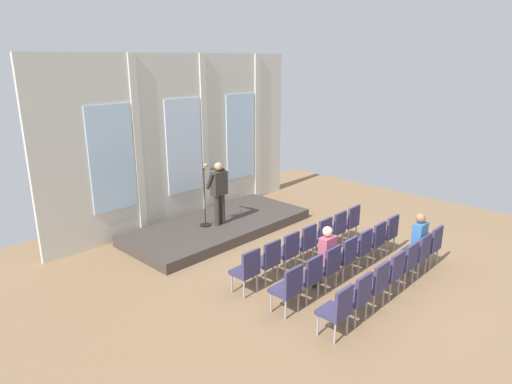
# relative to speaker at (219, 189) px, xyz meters

# --- Properties ---
(ground_plane) EXTENTS (13.62, 13.62, 0.00)m
(ground_plane) POSITION_rel_speaker_xyz_m (0.09, -3.68, -1.23)
(ground_plane) COLOR #846647
(rear_partition) EXTENTS (8.16, 0.14, 4.58)m
(rear_partition) POSITION_rel_speaker_xyz_m (0.13, 1.55, 1.05)
(rear_partition) COLOR beige
(rear_partition) RESTS_ON ground
(stage_platform) EXTENTS (4.99, 2.23, 0.26)m
(stage_platform) POSITION_rel_speaker_xyz_m (0.09, 0.14, -1.10)
(stage_platform) COLOR #3F3833
(stage_platform) RESTS_ON ground
(speaker) EXTENTS (0.52, 0.69, 1.67)m
(speaker) POSITION_rel_speaker_xyz_m (0.00, 0.00, 0.00)
(speaker) COLOR #332D28
(speaker) RESTS_ON stage_platform
(mic_stand) EXTENTS (0.28, 0.28, 1.55)m
(mic_stand) POSITION_rel_speaker_xyz_m (-0.32, 0.18, -0.63)
(mic_stand) COLOR black
(mic_stand) RESTS_ON stage_platform
(chair_r0_c0) EXTENTS (0.46, 0.44, 0.94)m
(chair_r0_c0) POSITION_rel_speaker_xyz_m (-1.74, -2.74, -0.69)
(chair_r0_c0) COLOR #99999E
(chair_r0_c0) RESTS_ON ground
(chair_r0_c1) EXTENTS (0.46, 0.44, 0.94)m
(chair_r0_c1) POSITION_rel_speaker_xyz_m (-1.13, -2.74, -0.69)
(chair_r0_c1) COLOR #99999E
(chair_r0_c1) RESTS_ON ground
(chair_r0_c2) EXTENTS (0.46, 0.44, 0.94)m
(chair_r0_c2) POSITION_rel_speaker_xyz_m (-0.52, -2.74, -0.69)
(chair_r0_c2) COLOR #99999E
(chair_r0_c2) RESTS_ON ground
(chair_r0_c3) EXTENTS (0.46, 0.44, 0.94)m
(chair_r0_c3) POSITION_rel_speaker_xyz_m (0.09, -2.74, -0.69)
(chair_r0_c3) COLOR #99999E
(chair_r0_c3) RESTS_ON ground
(chair_r0_c4) EXTENTS (0.46, 0.44, 0.94)m
(chair_r0_c4) POSITION_rel_speaker_xyz_m (0.70, -2.74, -0.69)
(chair_r0_c4) COLOR #99999E
(chair_r0_c4) RESTS_ON ground
(chair_r0_c5) EXTENTS (0.46, 0.44, 0.94)m
(chair_r0_c5) POSITION_rel_speaker_xyz_m (1.32, -2.74, -0.69)
(chair_r0_c5) COLOR #99999E
(chair_r0_c5) RESTS_ON ground
(chair_r0_c6) EXTENTS (0.46, 0.44, 0.94)m
(chair_r0_c6) POSITION_rel_speaker_xyz_m (1.93, -2.74, -0.69)
(chair_r0_c6) COLOR #99999E
(chair_r0_c6) RESTS_ON ground
(chair_r1_c0) EXTENTS (0.46, 0.44, 0.94)m
(chair_r1_c0) POSITION_rel_speaker_xyz_m (-1.74, -3.79, -0.69)
(chair_r1_c0) COLOR #99999E
(chair_r1_c0) RESTS_ON ground
(chair_r1_c1) EXTENTS (0.46, 0.44, 0.94)m
(chair_r1_c1) POSITION_rel_speaker_xyz_m (-1.13, -3.79, -0.69)
(chair_r1_c1) COLOR #99999E
(chair_r1_c1) RESTS_ON ground
(chair_r1_c2) EXTENTS (0.46, 0.44, 0.94)m
(chair_r1_c2) POSITION_rel_speaker_xyz_m (-0.52, -3.79, -0.69)
(chair_r1_c2) COLOR #99999E
(chair_r1_c2) RESTS_ON ground
(audience_r1_c2) EXTENTS (0.36, 0.39, 1.33)m
(audience_r1_c2) POSITION_rel_speaker_xyz_m (-0.52, -3.70, -0.49)
(audience_r1_c2) COLOR #2D2D33
(audience_r1_c2) RESTS_ON ground
(chair_r1_c3) EXTENTS (0.46, 0.44, 0.94)m
(chair_r1_c3) POSITION_rel_speaker_xyz_m (0.09, -3.79, -0.69)
(chair_r1_c3) COLOR #99999E
(chair_r1_c3) RESTS_ON ground
(chair_r1_c4) EXTENTS (0.46, 0.44, 0.94)m
(chair_r1_c4) POSITION_rel_speaker_xyz_m (0.70, -3.79, -0.69)
(chair_r1_c4) COLOR #99999E
(chair_r1_c4) RESTS_ON ground
(chair_r1_c5) EXTENTS (0.46, 0.44, 0.94)m
(chair_r1_c5) POSITION_rel_speaker_xyz_m (1.32, -3.79, -0.69)
(chair_r1_c5) COLOR #99999E
(chair_r1_c5) RESTS_ON ground
(chair_r1_c6) EXTENTS (0.46, 0.44, 0.94)m
(chair_r1_c6) POSITION_rel_speaker_xyz_m (1.93, -3.79, -0.69)
(chair_r1_c6) COLOR #99999E
(chair_r1_c6) RESTS_ON ground
(chair_r2_c0) EXTENTS (0.46, 0.44, 0.94)m
(chair_r2_c0) POSITION_rel_speaker_xyz_m (-1.74, -4.83, -0.69)
(chair_r2_c0) COLOR #99999E
(chair_r2_c0) RESTS_ON ground
(chair_r2_c1) EXTENTS (0.46, 0.44, 0.94)m
(chair_r2_c1) POSITION_rel_speaker_xyz_m (-1.13, -4.83, -0.69)
(chair_r2_c1) COLOR #99999E
(chair_r2_c1) RESTS_ON ground
(chair_r2_c2) EXTENTS (0.46, 0.44, 0.94)m
(chair_r2_c2) POSITION_rel_speaker_xyz_m (-0.52, -4.83, -0.69)
(chair_r2_c2) COLOR #99999E
(chair_r2_c2) RESTS_ON ground
(chair_r2_c3) EXTENTS (0.46, 0.44, 0.94)m
(chair_r2_c3) POSITION_rel_speaker_xyz_m (0.09, -4.83, -0.69)
(chair_r2_c3) COLOR #99999E
(chair_r2_c3) RESTS_ON ground
(chair_r2_c4) EXTENTS (0.46, 0.44, 0.94)m
(chair_r2_c4) POSITION_rel_speaker_xyz_m (0.70, -4.83, -0.69)
(chair_r2_c4) COLOR #99999E
(chair_r2_c4) RESTS_ON ground
(chair_r2_c5) EXTENTS (0.46, 0.44, 0.94)m
(chair_r2_c5) POSITION_rel_speaker_xyz_m (1.32, -4.83, -0.69)
(chair_r2_c5) COLOR #99999E
(chair_r2_c5) RESTS_ON ground
(audience_r2_c5) EXTENTS (0.36, 0.39, 1.39)m
(audience_r2_c5) POSITION_rel_speaker_xyz_m (1.32, -4.75, -0.46)
(audience_r2_c5) COLOR #2D2D33
(audience_r2_c5) RESTS_ON ground
(chair_r2_c6) EXTENTS (0.46, 0.44, 0.94)m
(chair_r2_c6) POSITION_rel_speaker_xyz_m (1.93, -4.83, -0.69)
(chair_r2_c6) COLOR #99999E
(chair_r2_c6) RESTS_ON ground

